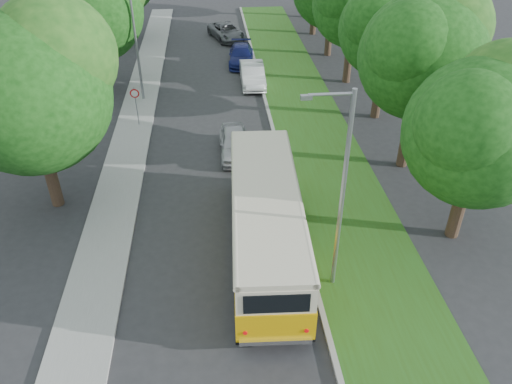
{
  "coord_description": "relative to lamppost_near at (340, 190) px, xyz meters",
  "views": [
    {
      "loc": [
        0.07,
        -16.17,
        13.71
      ],
      "look_at": [
        1.75,
        1.9,
        1.5
      ],
      "focal_mm": 35.0,
      "sensor_mm": 36.0,
      "label": 1
    }
  ],
  "objects": [
    {
      "name": "sidewalk",
      "position": [
        -9.01,
        7.5,
        -4.31
      ],
      "size": [
        2.2,
        70.0,
        0.12
      ],
      "primitive_type": "cube",
      "color": "gray",
      "rests_on": "ground"
    },
    {
      "name": "warning_sign",
      "position": [
        -8.71,
        14.48,
        -2.66
      ],
      "size": [
        0.56,
        0.1,
        2.5
      ],
      "color": "gray",
      "rests_on": "ground"
    },
    {
      "name": "car_silver",
      "position": [
        -3.06,
        10.48,
        -3.67
      ],
      "size": [
        1.67,
        4.1,
        1.39
      ],
      "primitive_type": "imported",
      "rotation": [
        0.0,
        0.0,
        0.01
      ],
      "color": "#B9B8BE",
      "rests_on": "ground"
    },
    {
      "name": "car_grey",
      "position": [
        -2.56,
        31.65,
        -3.68
      ],
      "size": [
        3.73,
        5.42,
        1.38
      ],
      "primitive_type": "imported",
      "rotation": [
        0.0,
        0.0,
        0.32
      ],
      "color": "#54575B",
      "rests_on": "ground"
    },
    {
      "name": "vintage_bus",
      "position": [
        -2.27,
        2.12,
        -2.81
      ],
      "size": [
        3.17,
        10.58,
        3.11
      ],
      "primitive_type": null,
      "rotation": [
        0.0,
        0.0,
        -0.05
      ],
      "color": "#F4B207",
      "rests_on": "ground"
    },
    {
      "name": "grass_verge",
      "position": [
        1.74,
        7.5,
        -4.3
      ],
      "size": [
        4.5,
        70.0,
        0.13
      ],
      "primitive_type": "cube",
      "color": "#2A5015",
      "rests_on": "ground"
    },
    {
      "name": "lamppost_far",
      "position": [
        -8.91,
        18.5,
        -0.25
      ],
      "size": [
        1.71,
        0.16,
        7.5
      ],
      "color": "gray",
      "rests_on": "ground"
    },
    {
      "name": "treeline",
      "position": [
        -1.06,
        20.49,
        1.56
      ],
      "size": [
        24.27,
        41.91,
        9.46
      ],
      "color": "#332319",
      "rests_on": "ground"
    },
    {
      "name": "lamppost_near",
      "position": [
        0.0,
        0.0,
        0.0
      ],
      "size": [
        1.71,
        0.16,
        8.0
      ],
      "color": "gray",
      "rests_on": "ground"
    },
    {
      "name": "ground",
      "position": [
        -4.21,
        2.5,
        -4.37
      ],
      "size": [
        120.0,
        120.0,
        0.0
      ],
      "primitive_type": "plane",
      "color": "#29292C",
      "rests_on": "ground"
    },
    {
      "name": "car_blue",
      "position": [
        -1.71,
        25.08,
        -3.69
      ],
      "size": [
        2.27,
        4.83,
        1.36
      ],
      "primitive_type": "imported",
      "rotation": [
        0.0,
        0.0,
        -0.08
      ],
      "color": "navy",
      "rests_on": "ground"
    },
    {
      "name": "car_white",
      "position": [
        -1.21,
        20.62,
        -3.61
      ],
      "size": [
        1.63,
        4.64,
        1.53
      ],
      "primitive_type": "imported",
      "rotation": [
        0.0,
        0.0,
        -0.0
      ],
      "color": "silver",
      "rests_on": "ground"
    },
    {
      "name": "curb",
      "position": [
        -0.61,
        7.5,
        -4.29
      ],
      "size": [
        0.2,
        70.0,
        0.15
      ],
      "primitive_type": "cube",
      "color": "gray",
      "rests_on": "ground"
    }
  ]
}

